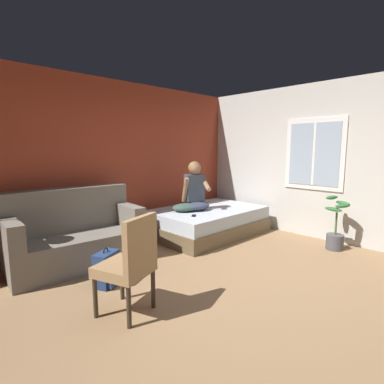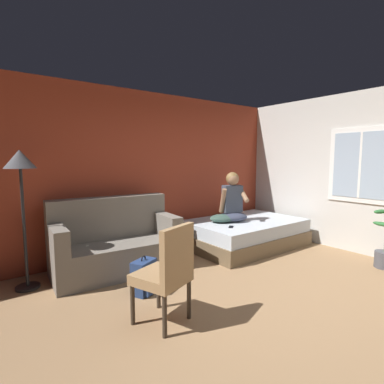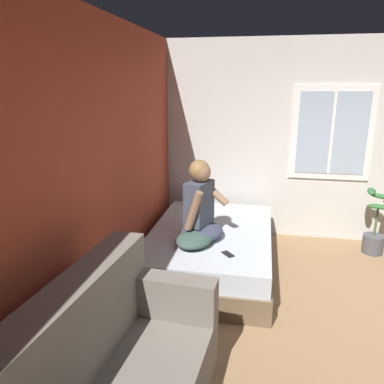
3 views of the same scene
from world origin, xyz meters
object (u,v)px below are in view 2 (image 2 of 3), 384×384
(throw_pillow, at_px, (223,218))
(floor_lamp, at_px, (21,173))
(cell_phone, at_px, (231,227))
(couch, at_px, (115,244))
(person_seated, at_px, (233,201))
(side_chair, at_px, (167,271))
(backpack, at_px, (145,277))
(bed, at_px, (245,233))

(throw_pillow, distance_m, floor_lamp, 3.17)
(throw_pillow, height_order, cell_phone, throw_pillow)
(couch, relative_size, person_seated, 2.01)
(side_chair, xyz_separation_m, backpack, (0.14, 0.72, -0.34))
(bed, height_order, side_chair, side_chair)
(bed, distance_m, person_seated, 0.65)
(backpack, height_order, throw_pillow, throw_pillow)
(throw_pillow, bearing_deg, backpack, -159.06)
(couch, bearing_deg, throw_pillow, -4.40)
(backpack, distance_m, throw_pillow, 2.11)
(bed, distance_m, cell_phone, 0.70)
(bed, bearing_deg, cell_phone, -156.95)
(bed, height_order, cell_phone, cell_phone)
(backpack, xyz_separation_m, floor_lamp, (-1.09, 0.99, 1.24))
(bed, distance_m, side_chair, 2.89)
(bed, relative_size, side_chair, 2.14)
(side_chair, bearing_deg, person_seated, 32.11)
(side_chair, bearing_deg, backpack, 79.04)
(bed, distance_m, backpack, 2.48)
(side_chair, bearing_deg, bed, 28.13)
(throw_pillow, distance_m, cell_phone, 0.40)
(bed, bearing_deg, couch, 173.82)
(throw_pillow, bearing_deg, cell_phone, -113.21)
(person_seated, distance_m, throw_pillow, 0.35)
(bed, relative_size, cell_phone, 14.54)
(backpack, height_order, floor_lamp, floor_lamp)
(backpack, bearing_deg, couch, 89.50)
(side_chair, height_order, backpack, side_chair)
(bed, xyz_separation_m, floor_lamp, (-3.49, 0.36, 1.19))
(couch, distance_m, throw_pillow, 1.95)
(side_chair, relative_size, backpack, 2.14)
(person_seated, relative_size, throw_pillow, 1.82)
(person_seated, bearing_deg, floor_lamp, 175.11)
(side_chair, relative_size, throw_pillow, 2.04)
(bed, relative_size, floor_lamp, 1.23)
(person_seated, distance_m, backpack, 2.36)
(bed, bearing_deg, floor_lamp, 174.13)
(person_seated, xyz_separation_m, throw_pillow, (-0.20, 0.03, -0.29))
(throw_pillow, bearing_deg, side_chair, -144.93)
(couch, relative_size, throw_pillow, 3.66)
(throw_pillow, xyz_separation_m, floor_lamp, (-3.04, 0.25, 0.88))
(side_chair, height_order, throw_pillow, side_chair)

